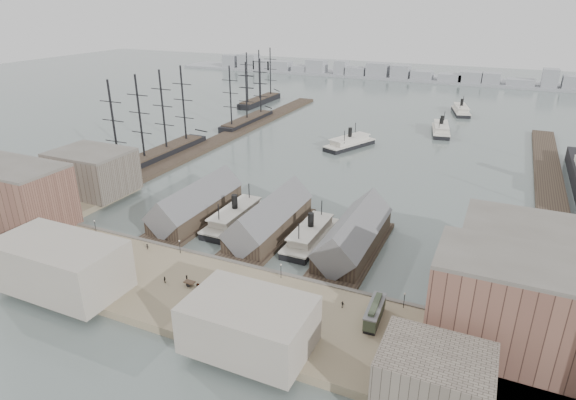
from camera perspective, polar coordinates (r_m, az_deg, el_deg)
The scene contains 41 objects.
ground at distance 131.93m, azimuth -5.46°, elevation -7.01°, with size 900.00×900.00×0.00m, color #505D5A.
quay at distance 117.20m, azimuth -10.39°, elevation -10.92°, with size 180.00×30.00×2.00m, color #7F7055.
seawall at distance 127.51m, azimuth -6.64°, elevation -7.60°, with size 180.00×1.20×2.30m, color #59544C.
west_wharf at distance 244.14m, azimuth -7.78°, elevation 7.24°, with size 10.00×220.00×1.60m, color #2D231C.
east_wharf at distance 200.17m, azimuth 28.62°, elevation 1.09°, with size 10.00×180.00×1.60m, color #2D231C.
ferry_shed_west at distance 155.43m, azimuth -10.79°, elevation -0.63°, with size 14.00×42.00×12.60m.
ferry_shed_center at distance 142.94m, azimuth -2.19°, elevation -2.35°, with size 14.00×42.00×12.60m.
ferry_shed_east at distance 134.38m, azimuth 7.81°, elevation -4.29°, with size 14.00×42.00×12.60m.
warehouse_west_front at distance 164.26m, azimuth -29.59°, elevation 0.37°, with size 32.00×18.00×18.00m, color brown.
warehouse_west_back at distance 182.47m, azimuth -22.14°, elevation 3.07°, with size 26.00×20.00×14.00m, color #60564C.
warehouse_east_front at distance 102.12m, azimuth 25.19°, elevation -11.47°, with size 30.00×18.00×19.00m, color brown.
warehouse_east_back at distance 126.82m, azimuth 26.17°, elevation -5.87°, with size 28.00×20.00×15.00m, color #60564C.
street_bldg_center at distance 96.51m, azimuth -4.63°, elevation -14.47°, with size 24.00×16.00×10.00m, color gray.
street_bldg_west at distance 124.76m, azimuth -25.36°, elevation -6.98°, with size 30.00×16.00×12.00m, color gray.
street_bldg_east at distance 87.42m, azimuth 16.87°, elevation -19.81°, with size 18.00×14.00×11.00m, color #60564C.
lamp_post_far_w at distance 150.95m, azimuth -21.92°, elevation -2.65°, with size 0.44×0.44×3.92m.
lamp_post_near_w at distance 132.16m, azimuth -12.73°, elevation -5.12°, with size 0.44×0.44×3.92m.
lamp_post_near_e at distance 118.10m, azimuth -0.84°, elevation -8.09°, with size 0.44×0.44×3.92m.
lamp_post_far_e at distance 110.58m, azimuth 13.63°, elevation -11.18°, with size 0.44×0.44×3.92m.
far_shore at distance 441.18m, azimuth 16.88°, elevation 13.83°, with size 500.00×40.00×15.72m.
ferry_docked_west at distance 151.15m, azimuth -6.26°, elevation -1.96°, with size 8.61×28.70×10.25m.
ferry_docked_east at distance 139.47m, azimuth 2.69°, elevation -4.12°, with size 8.09×26.97×9.63m.
ferry_open_near at distance 230.92m, azimuth 7.31°, elevation 6.77°, with size 19.08×29.38×10.12m.
ferry_open_mid at distance 266.15m, azimuth 17.67°, elevation 8.01°, with size 13.19×28.79×9.91m.
ferry_open_far at distance 317.60m, azimuth 19.80°, elevation 10.00°, with size 14.54×28.28×9.68m.
sailing_ship_near at distance 217.35m, azimuth -15.35°, elevation 5.23°, with size 9.22×63.50×37.90m.
sailing_ship_mid at distance 274.06m, azimuth -4.86°, elevation 9.42°, with size 8.27×47.80×34.01m.
sailing_ship_far at distance 330.68m, azimuth -3.36°, elevation 11.78°, with size 8.44×46.90×34.71m.
tram at distance 105.81m, azimuth 10.23°, elevation -13.05°, with size 3.33×11.05×3.89m.
horse_cart_left at distance 138.19m, azimuth -21.53°, elevation -5.84°, with size 4.66×3.75×1.65m.
horse_cart_center at distance 117.62m, azimuth -10.92°, elevation -9.80°, with size 4.78×1.53×1.47m.
horse_cart_right at distance 109.88m, azimuth -6.62°, elevation -12.06°, with size 4.71×1.99×1.59m.
pedestrian_0 at distance 155.65m, azimuth -26.15°, elevation -3.39°, with size 0.60×0.44×1.64m, color black.
pedestrian_1 at distance 137.68m, azimuth -21.30°, elevation -5.92°, with size 0.78×0.61×1.61m, color black.
pedestrian_2 at distance 137.22m, azimuth -16.34°, elevation -5.33°, with size 1.02×0.59×1.58m, color black.
pedestrian_3 at distance 120.92m, azimuth -14.40°, elevation -9.13°, with size 0.99×0.41×1.69m, color black.
pedestrian_4 at distance 120.39m, azimuth -11.91°, elevation -9.04°, with size 0.79×0.52×1.62m, color black.
pedestrian_5 at distance 113.66m, azimuth -8.95°, elevation -10.90°, with size 0.58×0.42×1.58m, color black.
pedestrian_6 at distance 113.51m, azimuth -2.56°, elevation -10.59°, with size 0.88×0.68×1.80m, color black.
pedestrian_7 at distance 102.75m, azimuth -0.72°, elevation -14.67°, with size 1.06×0.61×1.65m, color black.
pedestrian_8 at distance 109.52m, azimuth 6.47°, elevation -12.18°, with size 0.94×0.39×1.60m, color black.
Camera 1 is at (58.66, -98.51, 65.26)m, focal length 30.00 mm.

